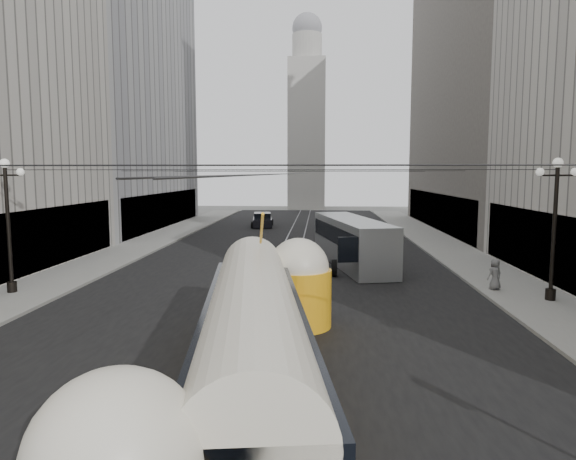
# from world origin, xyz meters

# --- Properties ---
(road) EXTENTS (20.00, 85.00, 0.02)m
(road) POSITION_xyz_m (0.00, 32.50, 0.00)
(road) COLOR black
(road) RESTS_ON ground
(sidewalk_left) EXTENTS (4.00, 72.00, 0.15)m
(sidewalk_left) POSITION_xyz_m (-12.00, 36.00, 0.07)
(sidewalk_left) COLOR gray
(sidewalk_left) RESTS_ON ground
(sidewalk_right) EXTENTS (4.00, 72.00, 0.15)m
(sidewalk_right) POSITION_xyz_m (12.00, 36.00, 0.07)
(sidewalk_right) COLOR gray
(sidewalk_right) RESTS_ON ground
(rail_left) EXTENTS (0.12, 85.00, 0.04)m
(rail_left) POSITION_xyz_m (-0.75, 32.50, 0.00)
(rail_left) COLOR gray
(rail_left) RESTS_ON ground
(rail_right) EXTENTS (0.12, 85.00, 0.04)m
(rail_right) POSITION_xyz_m (0.75, 32.50, 0.00)
(rail_right) COLOR gray
(rail_right) RESTS_ON ground
(building_left_far) EXTENTS (12.60, 28.60, 28.60)m
(building_left_far) POSITION_xyz_m (-19.99, 48.00, 14.31)
(building_left_far) COLOR #999999
(building_left_far) RESTS_ON ground
(building_right_far) EXTENTS (12.60, 32.60, 32.60)m
(building_right_far) POSITION_xyz_m (20.00, 48.00, 16.31)
(building_right_far) COLOR #514C47
(building_right_far) RESTS_ON ground
(distant_tower) EXTENTS (6.00, 6.00, 31.36)m
(distant_tower) POSITION_xyz_m (0.00, 80.00, 14.97)
(distant_tower) COLOR #B2AFA8
(distant_tower) RESTS_ON ground
(lamppost_left_mid) EXTENTS (1.86, 0.44, 6.37)m
(lamppost_left_mid) POSITION_xyz_m (-12.60, 18.00, 3.74)
(lamppost_left_mid) COLOR black
(lamppost_left_mid) RESTS_ON sidewalk_left
(lamppost_right_mid) EXTENTS (1.86, 0.44, 6.37)m
(lamppost_right_mid) POSITION_xyz_m (12.60, 18.00, 3.74)
(lamppost_right_mid) COLOR black
(lamppost_right_mid) RESTS_ON sidewalk_right
(catenary) EXTENTS (25.00, 72.00, 0.23)m
(catenary) POSITION_xyz_m (0.12, 31.49, 5.88)
(catenary) COLOR black
(catenary) RESTS_ON ground
(streetcar) EXTENTS (4.27, 15.73, 3.47)m
(streetcar) POSITION_xyz_m (0.50, 7.20, 1.69)
(streetcar) COLOR #FFAF16
(streetcar) RESTS_ON ground
(city_bus) EXTENTS (4.78, 11.97, 2.95)m
(city_bus) POSITION_xyz_m (4.23, 27.31, 1.62)
(city_bus) COLOR #A1A4A6
(city_bus) RESTS_ON ground
(sedan_white_far) EXTENTS (2.53, 4.26, 1.26)m
(sedan_white_far) POSITION_xyz_m (4.33, 46.91, 0.57)
(sedan_white_far) COLOR silver
(sedan_white_far) RESTS_ON ground
(sedan_dark_far) EXTENTS (2.57, 5.08, 1.54)m
(sedan_dark_far) POSITION_xyz_m (-4.04, 49.98, 0.70)
(sedan_dark_far) COLOR black
(sedan_dark_far) RESTS_ON ground
(pedestrian_sidewalk_right) EXTENTS (0.87, 0.72, 1.53)m
(pedestrian_sidewalk_right) POSITION_xyz_m (10.79, 19.97, 0.92)
(pedestrian_sidewalk_right) COLOR slate
(pedestrian_sidewalk_right) RESTS_ON sidewalk_right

